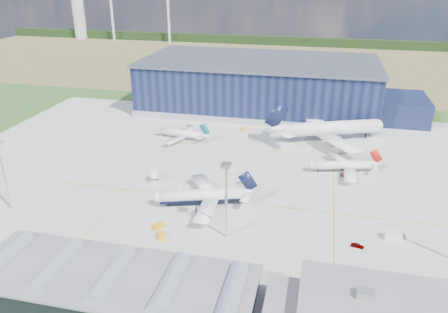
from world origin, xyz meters
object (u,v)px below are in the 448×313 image
(light_mast_west, at_px, (2,165))
(airliner_red, at_px, (342,161))
(gse_van_a, at_px, (128,256))
(airstair, at_px, (156,177))
(gse_cart_b, at_px, (301,137))
(hangar, at_px, (264,87))
(light_mast_center, at_px, (226,189))
(gse_tug_a, at_px, (162,236))
(airliner_widebody, at_px, (330,121))
(gse_van_b, at_px, (229,165))
(car_a, at_px, (357,245))
(gse_van_c, at_px, (393,235))
(car_b, at_px, (435,309))
(gse_tug_c, at_px, (244,129))
(gse_cart_a, at_px, (178,187))
(airliner_regional, at_px, (181,130))
(gse_tug_b, at_px, (158,226))
(airliner_navy, at_px, (201,190))

(light_mast_west, relative_size, airliner_red, 0.82)
(gse_van_a, bearing_deg, airstair, 5.08)
(gse_cart_b, relative_size, airstair, 0.57)
(hangar, xyz_separation_m, light_mast_center, (7.19, -124.80, 3.82))
(light_mast_center, xyz_separation_m, gse_tug_a, (-17.75, -4.72, -14.75))
(airliner_widebody, bearing_deg, gse_van_b, -156.33)
(gse_cart_b, distance_m, car_a, 82.60)
(light_mast_west, relative_size, gse_van_c, 4.83)
(car_a, bearing_deg, car_b, -130.74)
(gse_van_b, bearing_deg, airliner_widebody, 19.44)
(airliner_red, height_order, gse_tug_c, airliner_red)
(light_mast_center, distance_m, airstair, 45.36)
(airliner_widebody, xyz_separation_m, gse_cart_a, (-50.33, -58.11, -8.35))
(airliner_regional, relative_size, gse_tug_b, 8.39)
(gse_van_c, height_order, car_a, gse_van_c)
(gse_tug_b, bearing_deg, light_mast_west, -140.77)
(gse_tug_a, distance_m, gse_van_b, 50.96)
(gse_van_a, distance_m, gse_cart_b, 106.44)
(light_mast_west, height_order, airliner_navy, light_mast_west)
(airliner_widebody, relative_size, airliner_regional, 2.08)
(gse_cart_b, bearing_deg, airliner_red, -115.73)
(light_mast_center, relative_size, gse_tug_c, 7.21)
(airliner_regional, bearing_deg, hangar, -110.00)
(car_a, bearing_deg, gse_tug_b, 106.05)
(airliner_red, distance_m, gse_cart_b, 36.52)
(gse_van_b, bearing_deg, airliner_red, -18.41)
(gse_tug_a, xyz_separation_m, gse_tug_b, (-2.86, 4.46, 0.00))
(gse_tug_b, bearing_deg, hangar, 123.41)
(light_mast_center, distance_m, airliner_red, 61.59)
(airliner_widebody, height_order, gse_tug_c, airliner_widebody)
(hangar, bearing_deg, airliner_regional, -118.09)
(hangar, bearing_deg, gse_cart_b, -61.13)
(hangar, bearing_deg, gse_tug_c, -95.59)
(hangar, distance_m, airliner_regional, 62.55)
(hangar, height_order, gse_cart_b, hangar)
(gse_cart_a, relative_size, gse_van_b, 0.66)
(airliner_widebody, relative_size, gse_cart_a, 18.48)
(airliner_regional, distance_m, gse_tug_c, 30.88)
(light_mast_west, distance_m, airliner_navy, 61.13)
(gse_van_a, relative_size, gse_van_c, 1.15)
(airliner_regional, xyz_separation_m, gse_van_c, (82.60, -60.41, -3.19))
(airliner_widebody, distance_m, gse_van_b, 53.09)
(airliner_red, distance_m, gse_van_a, 87.18)
(gse_van_a, bearing_deg, light_mast_west, 64.43)
(airliner_navy, height_order, gse_tug_a, airliner_navy)
(car_b, bearing_deg, airliner_red, -8.59)
(gse_cart_a, xyz_separation_m, gse_cart_b, (38.33, 58.39, -0.01))
(car_b, bearing_deg, light_mast_west, 57.43)
(light_mast_west, bearing_deg, airliner_regional, 64.38)
(hangar, height_order, gse_van_c, hangar)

